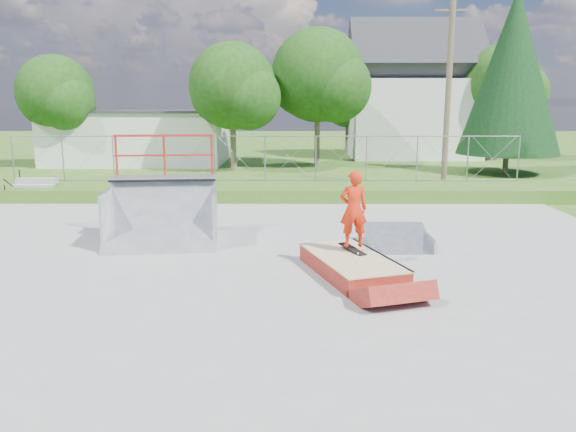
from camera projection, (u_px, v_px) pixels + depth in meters
name	position (u px, v px, depth m)	size (l,w,h in m)	color
ground	(244.00, 271.00, 12.13)	(120.00, 120.00, 0.00)	#2F5F1B
concrete_pad	(244.00, 270.00, 12.12)	(20.00, 16.00, 0.04)	gray
grass_berm	(264.00, 191.00, 21.38)	(24.00, 3.00, 0.50)	#2F5F1B
grind_box	(351.00, 266.00, 11.78)	(2.15, 3.08, 0.42)	maroon
quarter_pipe	(161.00, 192.00, 14.13)	(2.74, 2.31, 2.74)	#919498
flat_bank_ramp	(398.00, 239.00, 13.99)	(1.53, 1.64, 0.47)	#919498
skateboard	(353.00, 250.00, 12.12)	(0.22, 0.80, 0.02)	black
skater	(353.00, 212.00, 11.96)	(0.60, 0.39, 1.64)	red
concrete_stairs	(32.00, 191.00, 20.61)	(1.50, 1.60, 0.80)	gray
chain_link_fence	(265.00, 159.00, 22.14)	(20.00, 0.06, 1.80)	gray
utility_building_flat	(140.00, 138.00, 33.42)	(10.00, 6.00, 3.00)	silver
gable_house	(412.00, 98.00, 36.80)	(8.40, 6.08, 8.94)	silver
utility_pole	(448.00, 92.00, 23.06)	(0.24, 0.24, 8.00)	brown
tree_left_near	(237.00, 89.00, 28.76)	(4.76, 4.48, 6.65)	brown
tree_center	(323.00, 79.00, 30.56)	(5.44, 5.12, 7.60)	brown
tree_left_far	(59.00, 96.00, 30.84)	(4.42, 4.16, 6.18)	brown
tree_right_far	(506.00, 86.00, 34.50)	(5.10, 4.80, 7.12)	brown
tree_back_mid	(351.00, 102.00, 38.68)	(4.08, 3.84, 5.70)	brown
conifer_tree	(513.00, 72.00, 27.73)	(5.04, 5.04, 9.10)	brown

